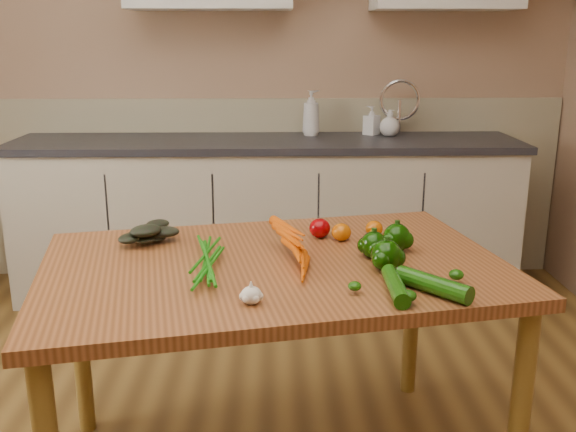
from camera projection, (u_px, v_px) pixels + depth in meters
The scene contains 17 objects.
room at pixel (176, 126), 1.57m from camera, with size 4.04×5.04×2.64m.
counter_run at pixel (269, 215), 3.73m from camera, with size 2.84×0.64×1.14m.
table at pixel (274, 287), 2.05m from camera, with size 1.59×1.18×0.77m.
soap_bottle_a at pixel (311, 113), 3.72m from camera, with size 0.10×0.10×0.26m, color silver.
soap_bottle_b at pixel (372, 120), 3.76m from camera, with size 0.08×0.08×0.17m, color silver.
soap_bottle_c at pixel (390, 123), 3.71m from camera, with size 0.12×0.12×0.15m, color silver.
carrot_bunch at pixel (266, 252), 2.00m from camera, with size 0.27×0.21×0.07m, color #D85005, non-canonical shape.
leafy_greens at pixel (147, 227), 2.22m from camera, with size 0.21×0.19×0.10m, color black, non-canonical shape.
garlic_bulb at pixel (251, 295), 1.70m from camera, with size 0.06×0.06×0.05m, color silver.
pepper_a at pixel (374, 245), 2.05m from camera, with size 0.09×0.09×0.09m, color #0C3102.
pepper_b at pixel (397, 238), 2.12m from camera, with size 0.09×0.09×0.09m, color #0C3102.
pepper_c at pixel (386, 256), 1.94m from camera, with size 0.09×0.09×0.09m, color #0C3102.
tomato_a at pixel (320, 228), 2.26m from camera, with size 0.08×0.08×0.07m, color #810205.
tomato_b at pixel (341, 232), 2.23m from camera, with size 0.07×0.07×0.06m, color #C05304.
tomato_c at pixel (374, 229), 2.28m from camera, with size 0.06×0.06×0.06m, color #C05304.
zucchini_a at pixel (433, 285), 1.77m from camera, with size 0.05×0.05×0.23m, color #114006.
zucchini_b at pixel (395, 286), 1.77m from camera, with size 0.05×0.05×0.23m, color #114006.
Camera 1 is at (0.24, -1.40, 1.46)m, focal length 40.00 mm.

